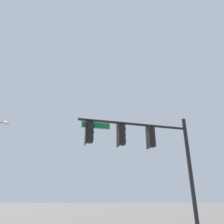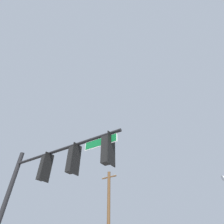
% 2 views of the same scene
% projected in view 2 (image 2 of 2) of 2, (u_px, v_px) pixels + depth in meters
% --- Properties ---
extents(signal_pole_near, '(6.36, 1.02, 5.85)m').
position_uv_depth(signal_pole_near, '(49.00, 175.00, 7.58)').
color(signal_pole_near, black).
rests_on(signal_pole_near, ground_plane).
extents(utility_pole, '(1.96, 0.34, 8.85)m').
position_uv_depth(utility_pole, '(109.00, 214.00, 17.72)').
color(utility_pole, brown).
rests_on(utility_pole, ground_plane).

